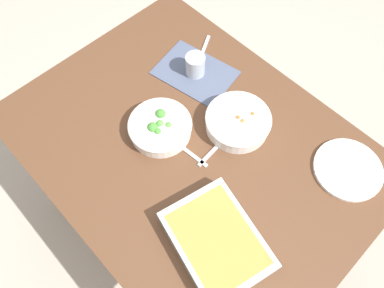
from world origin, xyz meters
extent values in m
plane|color=#B2A899|center=(0.00, 0.00, 0.00)|extent=(6.00, 6.00, 0.00)
cube|color=brown|center=(0.00, 0.00, 0.72)|extent=(1.20, 0.90, 0.04)
cylinder|color=brown|center=(-0.54, -0.39, 0.35)|extent=(0.06, 0.06, 0.70)
cylinder|color=brown|center=(-0.54, 0.39, 0.35)|extent=(0.06, 0.06, 0.70)
cylinder|color=brown|center=(0.54, 0.39, 0.35)|extent=(0.06, 0.06, 0.70)
cube|color=#4C5670|center=(-0.21, 0.22, 0.74)|extent=(0.31, 0.25, 0.00)
cylinder|color=white|center=(0.06, 0.16, 0.77)|extent=(0.21, 0.21, 0.05)
torus|color=white|center=(0.06, 0.16, 0.79)|extent=(0.22, 0.22, 0.01)
cylinder|color=olive|center=(0.06, 0.16, 0.77)|extent=(0.18, 0.18, 0.03)
sphere|color=#C66633|center=(0.08, 0.20, 0.79)|extent=(0.02, 0.02, 0.02)
sphere|color=#C66633|center=(0.05, 0.16, 0.79)|extent=(0.02, 0.02, 0.02)
sphere|color=olive|center=(0.07, 0.16, 0.79)|extent=(0.02, 0.02, 0.02)
cylinder|color=white|center=(-0.11, -0.04, 0.77)|extent=(0.21, 0.21, 0.05)
torus|color=white|center=(-0.11, -0.04, 0.79)|extent=(0.21, 0.21, 0.01)
cylinder|color=#8CB272|center=(-0.11, -0.04, 0.77)|extent=(0.17, 0.17, 0.02)
sphere|color=#478C38|center=(-0.09, -0.07, 0.79)|extent=(0.03, 0.03, 0.03)
sphere|color=#478C38|center=(-0.14, -0.01, 0.79)|extent=(0.04, 0.04, 0.04)
sphere|color=#3D7A33|center=(-0.11, -0.05, 0.78)|extent=(0.02, 0.02, 0.02)
sphere|color=#569E42|center=(-0.11, -0.04, 0.79)|extent=(0.03, 0.03, 0.03)
sphere|color=#478C38|center=(-0.11, -0.07, 0.79)|extent=(0.04, 0.04, 0.04)
sphere|color=#569E42|center=(-0.09, -0.02, 0.78)|extent=(0.02, 0.02, 0.02)
cube|color=silver|center=(0.29, -0.18, 0.77)|extent=(0.34, 0.28, 0.06)
cube|color=gold|center=(0.29, -0.18, 0.78)|extent=(0.30, 0.25, 0.04)
cylinder|color=#B2BCC6|center=(-0.21, 0.22, 0.78)|extent=(0.07, 0.07, 0.08)
cylinder|color=black|center=(-0.21, 0.22, 0.77)|extent=(0.06, 0.06, 0.05)
cylinder|color=white|center=(0.41, 0.29, 0.75)|extent=(0.22, 0.22, 0.01)
cube|color=silver|center=(0.07, 0.03, 0.74)|extent=(0.02, 0.14, 0.01)
ellipsoid|color=silver|center=(0.06, 0.11, 0.75)|extent=(0.03, 0.04, 0.01)
cube|color=silver|center=(0.02, -0.03, 0.74)|extent=(0.14, 0.03, 0.01)
ellipsoid|color=silver|center=(-0.06, -0.04, 0.75)|extent=(0.04, 0.03, 0.01)
cube|color=silver|center=(-0.27, 0.32, 0.74)|extent=(0.08, 0.13, 0.01)
ellipsoid|color=silver|center=(-0.23, 0.25, 0.75)|extent=(0.04, 0.05, 0.01)
camera|label=1|loc=(0.42, -0.41, 1.82)|focal=34.52mm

